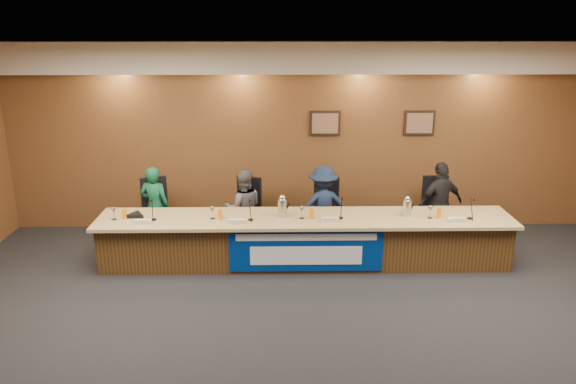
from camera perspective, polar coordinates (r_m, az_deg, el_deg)
name	(u,v)px	position (r m, az deg, el deg)	size (l,w,h in m)	color
floor	(314,352)	(6.47, 2.69, -15.95)	(10.00, 10.00, 0.00)	black
ceiling	(319,56)	(5.43, 3.17, 13.64)	(10.00, 8.00, 0.04)	silver
wall_back	(301,137)	(9.61, 1.35, 5.56)	(10.00, 0.04, 3.20)	brown
soffit	(302,57)	(9.18, 1.47, 13.52)	(10.00, 0.50, 0.50)	beige
dais_body	(305,241)	(8.44, 1.72, -5.00)	(6.00, 0.80, 0.70)	#482D13
dais_top	(305,219)	(8.26, 1.76, -2.72)	(6.10, 0.95, 0.05)	tan
banner	(306,250)	(8.04, 1.85, -5.91)	(2.20, 0.02, 0.65)	navy
banner_text_upper	(306,237)	(7.96, 1.87, -4.62)	(2.00, 0.01, 0.10)	silver
banner_text_lower	(306,256)	(8.06, 1.85, -6.47)	(1.60, 0.01, 0.28)	silver
wall_photo_left	(325,123)	(9.56, 3.78, 6.99)	(0.52, 0.04, 0.42)	black
wall_photo_right	(419,123)	(9.82, 13.19, 6.85)	(0.52, 0.04, 0.42)	black
panelist_a	(155,207)	(9.19, -13.36, -1.48)	(0.49, 0.32, 1.33)	#0F4F2F
panelist_b	(244,208)	(9.01, -4.54, -1.67)	(0.61, 0.48, 1.26)	#555459
panelist_c	(323,206)	(9.01, 3.58, -1.45)	(0.86, 0.49, 1.32)	#131F3B
panelist_d	(440,204)	(9.34, 15.19, -1.18)	(0.81, 0.34, 1.38)	black
office_chair_a	(157,216)	(9.35, -13.15, -2.37)	(0.48, 0.48, 0.08)	black
office_chair_b	(244,215)	(9.15, -4.48, -2.37)	(0.48, 0.48, 0.08)	black
office_chair_c	(322,215)	(9.16, 3.51, -2.33)	(0.48, 0.48, 0.08)	black
office_chair_d	(437,214)	(9.49, 14.93, -2.19)	(0.48, 0.48, 0.08)	black
nameplate_a	(141,221)	(8.21, -14.66, -2.90)	(0.24, 0.06, 0.09)	white
microphone_a	(154,219)	(8.35, -13.46, -2.73)	(0.07, 0.07, 0.02)	black
juice_glass_a	(124,214)	(8.49, -16.28, -2.15)	(0.06, 0.06, 0.15)	orange
water_glass_a	(114,214)	(8.49, -17.29, -2.13)	(0.08, 0.08, 0.18)	silver
nameplate_b	(236,221)	(7.98, -5.29, -2.98)	(0.24, 0.06, 0.09)	white
microphone_b	(251,220)	(8.13, -3.83, -2.82)	(0.07, 0.07, 0.02)	black
juice_glass_b	(220,214)	(8.19, -6.91, -2.27)	(0.06, 0.06, 0.15)	orange
water_glass_b	(212,213)	(8.21, -7.70, -2.14)	(0.08, 0.08, 0.18)	silver
nameplate_c	(331,219)	(8.05, 4.36, -2.78)	(0.24, 0.06, 0.09)	white
microphone_c	(341,218)	(8.22, 5.37, -2.63)	(0.07, 0.07, 0.02)	black
juice_glass_c	(312,214)	(8.16, 2.42, -2.23)	(0.06, 0.06, 0.15)	orange
water_glass_c	(302,213)	(8.15, 1.41, -2.12)	(0.08, 0.08, 0.18)	silver
nameplate_d	(458,219)	(8.37, 16.88, -2.69)	(0.24, 0.06, 0.09)	white
microphone_d	(470,218)	(8.58, 17.98, -2.57)	(0.07, 0.07, 0.02)	black
juice_glass_d	(439,213)	(8.47, 15.08, -2.10)	(0.06, 0.06, 0.15)	orange
water_glass_d	(430,212)	(8.43, 14.23, -2.01)	(0.08, 0.08, 0.18)	silver
carafe_mid	(282,208)	(8.23, -0.59, -1.63)	(0.13, 0.13, 0.26)	silver
carafe_right	(407,208)	(8.44, 11.98, -1.62)	(0.13, 0.13, 0.24)	silver
speakerphone	(135,215)	(8.54, -15.24, -2.29)	(0.32, 0.32, 0.05)	black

